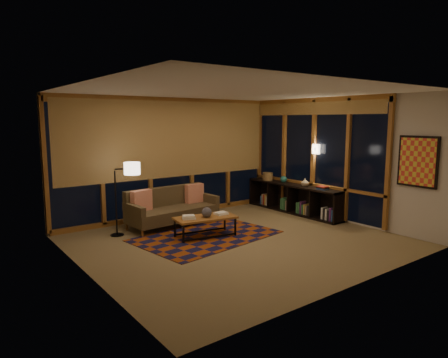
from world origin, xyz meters
TOP-DOWN VIEW (x-y plane):
  - floor at (0.00, 0.00)m, footprint 5.50×5.00m
  - ceiling at (0.00, 0.00)m, footprint 5.50×5.00m
  - walls at (0.00, 0.00)m, footprint 5.51×5.01m
  - window_wall_back at (0.00, 2.43)m, footprint 5.30×0.16m
  - window_wall_right at (2.68, 0.60)m, footprint 0.16×3.70m
  - wall_art at (2.71, -1.85)m, footprint 0.06×0.74m
  - wall_sconce at (2.62, 0.45)m, footprint 0.12×0.18m
  - sofa at (-0.42, 1.66)m, footprint 1.94×0.89m
  - pillow_left at (-1.08, 1.75)m, footprint 0.46×0.24m
  - pillow_right at (0.22, 1.83)m, footprint 0.43×0.17m
  - area_rug at (-0.31, 0.59)m, footprint 2.81×2.08m
  - coffee_table at (-0.33, 0.59)m, footprint 1.23×0.72m
  - book_stack_a at (-0.67, 0.64)m, footprint 0.27×0.24m
  - book_stack_b at (0.02, 0.56)m, footprint 0.23×0.19m
  - ceramic_pot at (-0.32, 0.55)m, footprint 0.25×0.25m
  - floor_lamp at (-1.65, 1.67)m, footprint 0.53×0.41m
  - bookshelf at (2.49, 1.00)m, footprint 0.40×2.73m
  - basket at (2.47, 1.87)m, footprint 0.31×0.31m
  - teal_bowl at (2.49, 1.32)m, footprint 0.21×0.21m
  - vase at (2.49, 0.64)m, footprint 0.21×0.21m
  - shelf_book_stack at (2.49, 0.12)m, footprint 0.19×0.25m

SIDE VIEW (x-z plane):
  - floor at x=0.00m, z-range -0.01..0.01m
  - area_rug at x=-0.31m, z-range 0.00..0.01m
  - coffee_table at x=-0.33m, z-range 0.00..0.39m
  - bookshelf at x=2.49m, z-range 0.00..0.68m
  - sofa at x=-0.42m, z-range 0.00..0.78m
  - book_stack_b at x=0.02m, z-range 0.39..0.43m
  - book_stack_a at x=-0.67m, z-range 0.39..0.45m
  - ceramic_pot at x=-0.32m, z-range 0.39..0.58m
  - pillow_right at x=0.22m, z-range 0.39..0.81m
  - pillow_left at x=-1.08m, z-range 0.39..0.83m
  - floor_lamp at x=-1.65m, z-range 0.00..1.41m
  - shelf_book_stack at x=2.49m, z-range 0.68..0.75m
  - teal_bowl at x=2.49m, z-range 0.68..0.85m
  - vase at x=2.49m, z-range 0.68..0.87m
  - basket at x=2.47m, z-range 0.68..0.87m
  - walls at x=0.00m, z-range 0.00..2.70m
  - window_wall_back at x=0.00m, z-range 0.05..2.65m
  - window_wall_right at x=2.68m, z-range 0.05..2.65m
  - wall_art at x=2.71m, z-range 0.98..1.92m
  - wall_sconce at x=2.62m, z-range 1.44..1.66m
  - ceiling at x=0.00m, z-range 2.70..2.71m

